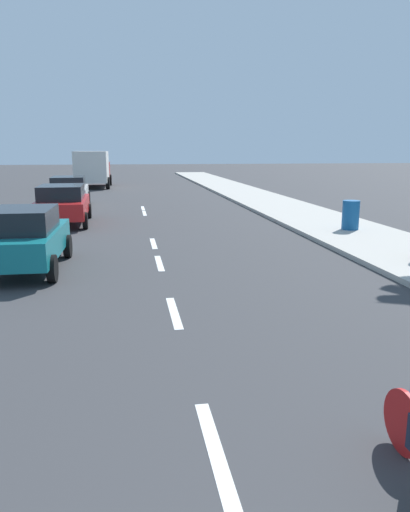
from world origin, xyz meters
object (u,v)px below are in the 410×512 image
object	(u,v)px
parked_car_teal	(25,237)
parked_car_red	(63,203)
trash_bin_far	(351,215)
delivery_truck	(93,168)
parked_car_white	(69,190)

from	to	relation	value
parked_car_teal	parked_car_red	bearing A→B (deg)	91.33
parked_car_teal	trash_bin_far	distance (m)	11.12
delivery_truck	trash_bin_far	xyz separation A→B (m)	(10.46, -23.30, -0.85)
delivery_truck	parked_car_teal	bearing A→B (deg)	-89.30
parked_car_white	trash_bin_far	distance (m)	14.96
parked_car_red	parked_car_white	xyz separation A→B (m)	(-0.44, 6.36, -0.00)
parked_car_red	parked_car_white	world-z (taller)	same
trash_bin_far	parked_car_teal	bearing A→B (deg)	-159.45
parked_car_teal	trash_bin_far	bearing A→B (deg)	21.57
parked_car_teal	trash_bin_far	size ratio (longest dim) A/B	3.77
trash_bin_far	delivery_truck	bearing A→B (deg)	114.18
parked_car_white	delivery_truck	bearing A→B (deg)	85.72
delivery_truck	parked_car_red	bearing A→B (deg)	-89.38
parked_car_red	trash_bin_far	xyz separation A→B (m)	(10.45, -3.90, -0.18)
parked_car_red	trash_bin_far	bearing A→B (deg)	-21.73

